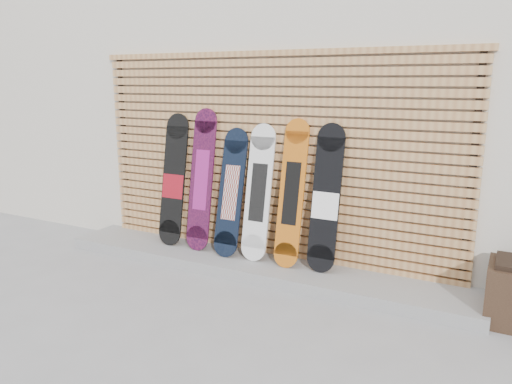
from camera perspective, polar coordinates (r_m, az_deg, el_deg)
ground at (r=4.79m, az=-2.32°, el=-11.97°), size 80.00×80.00×0.00m
building at (r=7.46m, az=14.81°, el=10.75°), size 12.00×5.00×3.60m
concrete_step at (r=5.38m, az=-0.08°, el=-8.41°), size 4.60×0.70×0.12m
slat_wall at (r=5.34m, az=1.36°, el=4.18°), size 4.26×0.08×2.29m
snowboard_0 at (r=5.83m, az=-9.40°, el=1.29°), size 0.30×0.30×1.51m
snowboard_1 at (r=5.61m, az=-6.24°, el=1.38°), size 0.28×0.30×1.58m
snowboard_2 at (r=5.40m, az=-2.88°, el=-0.06°), size 0.28×0.35×1.38m
snowboard_3 at (r=5.26m, az=0.28°, el=-0.06°), size 0.28×0.31×1.44m
snowboard_4 at (r=5.08m, az=4.09°, el=-0.17°), size 0.26×0.33×1.50m
snowboard_5 at (r=4.98m, az=8.00°, el=-0.84°), size 0.29×0.28×1.47m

